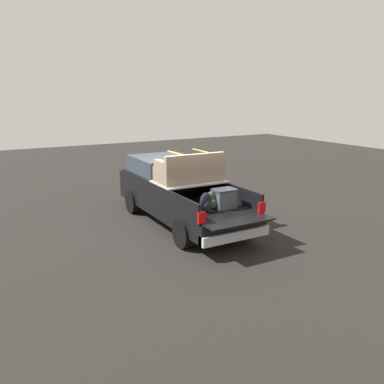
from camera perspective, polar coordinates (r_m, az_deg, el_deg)
ground_plane at (r=12.07m, az=-1.40°, el=-4.47°), size 40.00×40.00×0.00m
pickup_truck at (r=12.12m, az=-2.22°, el=0.27°), size 6.05×2.06×2.23m
trash_can at (r=14.71m, az=-7.81°, el=0.79°), size 0.60×0.60×0.98m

